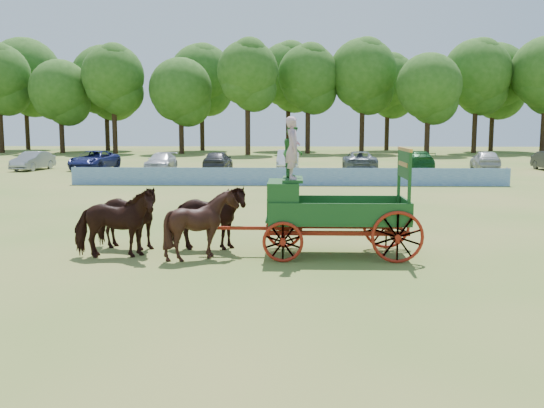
{
  "coord_description": "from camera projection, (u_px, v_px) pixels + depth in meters",
  "views": [
    {
      "loc": [
        -0.74,
        -17.77,
        3.65
      ],
      "look_at": [
        -1.34,
        -0.14,
        1.3
      ],
      "focal_mm": 40.0,
      "sensor_mm": 36.0,
      "label": 1
    }
  ],
  "objects": [
    {
      "name": "ground",
      "position": [
        317.0,
        247.0,
        18.06
      ],
      "size": [
        160.0,
        160.0,
        0.0
      ],
      "primitive_type": "plane",
      "color": "olive",
      "rests_on": "ground"
    },
    {
      "name": "horse_lead_left",
      "position": [
        114.0,
        224.0,
        16.45
      ],
      "size": [
        2.34,
        1.29,
        1.89
      ],
      "primitive_type": "imported",
      "rotation": [
        0.0,
        0.0,
        1.7
      ],
      "color": "black",
      "rests_on": "ground"
    },
    {
      "name": "horse_lead_right",
      "position": [
        125.0,
        218.0,
        17.54
      ],
      "size": [
        2.42,
        1.55,
        1.89
      ],
      "primitive_type": "imported",
      "rotation": [
        0.0,
        0.0,
        1.31
      ],
      "color": "black",
      "rests_on": "ground"
    },
    {
      "name": "horse_wheel_left",
      "position": [
        202.0,
        224.0,
        16.37
      ],
      "size": [
        1.99,
        1.84,
        1.89
      ],
      "primitive_type": "imported",
      "rotation": [
        0.0,
        0.0,
        1.37
      ],
      "color": "black",
      "rests_on": "ground"
    },
    {
      "name": "horse_wheel_right",
      "position": [
        208.0,
        218.0,
        17.46
      ],
      "size": [
        2.29,
        1.15,
        1.89
      ],
      "primitive_type": "imported",
      "rotation": [
        0.0,
        0.0,
        1.63
      ],
      "color": "black",
      "rests_on": "ground"
    },
    {
      "name": "farm_dray",
      "position": [
        311.0,
        197.0,
        16.73
      ],
      "size": [
        6.0,
        2.0,
        3.83
      ],
      "color": "#9E290F",
      "rests_on": "ground"
    },
    {
      "name": "sponsor_banner",
      "position": [
        288.0,
        177.0,
        35.86
      ],
      "size": [
        26.0,
        0.08,
        1.05
      ],
      "primitive_type": "cube",
      "color": "#1D539F",
      "rests_on": "ground"
    },
    {
      "name": "parked_cars",
      "position": [
        267.0,
        160.0,
        47.85
      ],
      "size": [
        47.4,
        6.75,
        1.57
      ],
      "color": "silver",
      "rests_on": "ground"
    },
    {
      "name": "treeline",
      "position": [
        257.0,
        78.0,
        76.77
      ],
      "size": [
        88.85,
        21.97,
        15.45
      ],
      "color": "#382314",
      "rests_on": "ground"
    }
  ]
}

